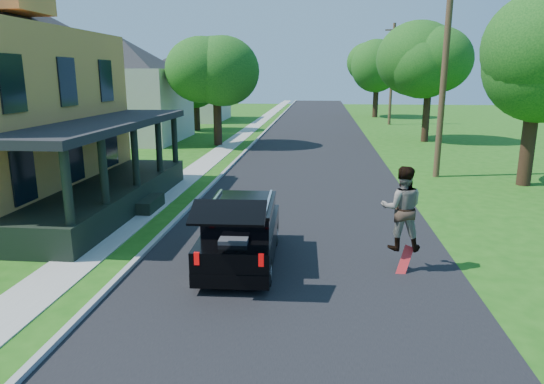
# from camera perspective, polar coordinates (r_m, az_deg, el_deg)

# --- Properties ---
(ground) EXTENTS (140.00, 140.00, 0.00)m
(ground) POSITION_cam_1_polar(r_m,az_deg,el_deg) (10.94, 2.48, -11.47)
(ground) COLOR #1D5811
(ground) RESTS_ON ground
(street) EXTENTS (8.00, 120.00, 0.02)m
(street) POSITION_cam_1_polar(r_m,az_deg,el_deg) (30.26, 4.69, 4.79)
(street) COLOR black
(street) RESTS_ON ground
(curb) EXTENTS (0.15, 120.00, 0.12)m
(curb) POSITION_cam_1_polar(r_m,az_deg,el_deg) (30.60, -2.94, 4.91)
(curb) COLOR gray
(curb) RESTS_ON ground
(sidewalk) EXTENTS (1.30, 120.00, 0.03)m
(sidewalk) POSITION_cam_1_polar(r_m,az_deg,el_deg) (30.87, -5.80, 4.94)
(sidewalk) COLOR gray
(sidewalk) RESTS_ON ground
(front_walk) EXTENTS (6.50, 1.20, 0.03)m
(front_walk) POSITION_cam_1_polar(r_m,az_deg,el_deg) (19.36, -25.69, -1.60)
(front_walk) COLOR gray
(front_walk) RESTS_ON ground
(neighbor_house_mid) EXTENTS (12.78, 12.78, 8.30)m
(neighbor_house_mid) POSITION_cam_1_polar(r_m,az_deg,el_deg) (36.68, -17.15, 12.36)
(neighbor_house_mid) COLOR beige
(neighbor_house_mid) RESTS_ON ground
(neighbor_house_far) EXTENTS (12.78, 12.78, 8.30)m
(neighbor_house_far) POSITION_cam_1_polar(r_m,az_deg,el_deg) (51.83, -10.23, 12.95)
(neighbor_house_far) COLOR beige
(neighbor_house_far) RESTS_ON ground
(black_suv) EXTENTS (1.85, 4.48, 2.06)m
(black_suv) POSITION_cam_1_polar(r_m,az_deg,el_deg) (12.18, -3.68, -4.82)
(black_suv) COLOR black
(black_suv) RESTS_ON ground
(skateboarder) EXTENTS (1.02, 0.81, 2.04)m
(skateboarder) POSITION_cam_1_polar(r_m,az_deg,el_deg) (11.97, 15.03, -1.85)
(skateboarder) COLOR black
(skateboarder) RESTS_ON ground
(skateboard) EXTENTS (0.48, 0.47, 0.74)m
(skateboard) POSITION_cam_1_polar(r_m,az_deg,el_deg) (12.19, 15.30, -8.05)
(skateboard) COLOR red
(skateboard) RESTS_ON ground
(tree_left_mid) EXTENTS (5.25, 5.05, 8.28)m
(tree_left_mid) POSITION_cam_1_polar(r_m,az_deg,el_deg) (32.87, -6.66, 15.18)
(tree_left_mid) COLOR black
(tree_left_mid) RESTS_ON ground
(tree_left_far) EXTENTS (6.08, 5.77, 7.32)m
(tree_left_far) POSITION_cam_1_polar(r_m,az_deg,el_deg) (42.14, -9.07, 13.63)
(tree_left_far) COLOR black
(tree_left_far) RESTS_ON ground
(tree_right_near) EXTENTS (5.99, 5.59, 8.07)m
(tree_right_near) POSITION_cam_1_polar(r_m,az_deg,el_deg) (23.15, 28.79, 14.04)
(tree_right_near) COLOR black
(tree_right_near) RESTS_ON ground
(tree_right_mid) EXTENTS (5.64, 5.60, 8.45)m
(tree_right_mid) POSITION_cam_1_polar(r_m,az_deg,el_deg) (36.07, 18.05, 14.40)
(tree_right_mid) COLOR black
(tree_right_mid) RESTS_ON ground
(tree_right_far) EXTENTS (5.82, 5.59, 8.78)m
(tree_right_far) POSITION_cam_1_polar(r_m,az_deg,el_deg) (55.90, 12.25, 14.59)
(tree_right_far) COLOR black
(tree_right_far) RESTS_ON ground
(utility_pole_near) EXTENTS (1.69, 0.70, 10.83)m
(utility_pole_near) POSITION_cam_1_polar(r_m,az_deg,el_deg) (23.47, 19.77, 15.16)
(utility_pole_near) COLOR #402E1D
(utility_pole_near) RESTS_ON ground
(utility_pole_far) EXTENTS (1.63, 0.32, 9.21)m
(utility_pole_far) POSITION_cam_1_polar(r_m,az_deg,el_deg) (47.71, 13.92, 13.40)
(utility_pole_far) COLOR #402E1D
(utility_pole_far) RESTS_ON ground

